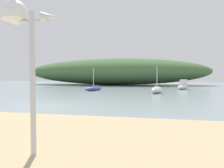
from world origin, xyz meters
TOP-DOWN VIEW (x-y plane):
  - ground_plane at (0.00, 0.00)m, footprint 120.00×120.00m
  - distant_hill at (-2.03, 32.90)m, footprint 41.10×13.87m
  - mast_structure at (3.86, -7.98)m, footprint 1.25×0.57m
  - sailboat_far_left at (7.05, 11.54)m, footprint 1.71×2.97m
  - motorboat_centre_water at (10.89, 19.07)m, footprint 2.30×3.15m
  - sailboat_by_sandbar at (-1.16, 13.80)m, footprint 2.21×2.95m

SIDE VIEW (x-z plane):
  - ground_plane at x=0.00m, z-range 0.00..0.00m
  - sailboat_by_sandbar at x=-1.16m, z-range -1.23..1.79m
  - sailboat_far_left at x=7.05m, z-range -1.16..1.93m
  - motorboat_centre_water at x=10.89m, z-range -0.21..1.23m
  - distant_hill at x=-2.03m, z-range 0.00..5.87m
  - mast_structure at x=3.86m, z-range 1.34..4.75m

